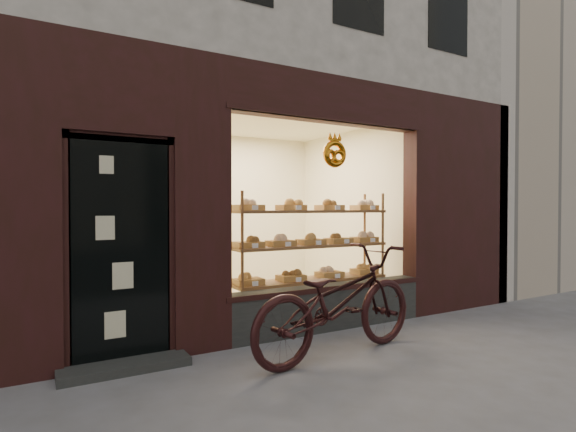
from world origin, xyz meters
TOP-DOWN VIEW (x-y plane):
  - ground at (0.00, 0.00)m, footprint 90.00×90.00m
  - neighbor_right at (9.60, 5.50)m, footprint 12.00×7.00m
  - display_shelf at (0.45, 2.55)m, footprint 2.20×0.45m
  - bicycle at (-0.06, 1.25)m, footprint 2.19×1.01m

SIDE VIEW (x-z plane):
  - ground at x=0.00m, z-range 0.00..0.00m
  - bicycle at x=-0.06m, z-range 0.00..1.11m
  - display_shelf at x=0.45m, z-range 0.02..1.72m
  - neighbor_right at x=9.60m, z-range 0.00..9.00m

